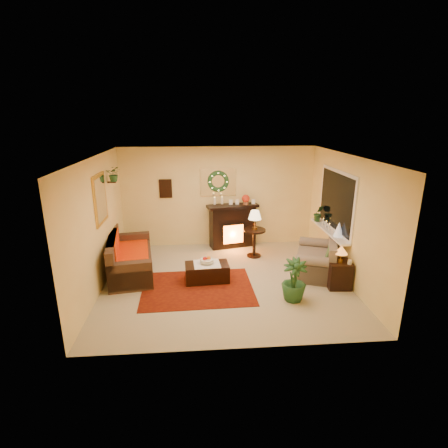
{
  "coord_description": "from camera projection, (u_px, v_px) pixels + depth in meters",
  "views": [
    {
      "loc": [
        -0.56,
        -6.66,
        3.34
      ],
      "look_at": [
        0.0,
        0.35,
        1.15
      ],
      "focal_mm": 28.0,
      "sensor_mm": 36.0,
      "label": 1
    }
  ],
  "objects": [
    {
      "name": "mini_tree",
      "position": [
        339.0,
        230.0,
        7.35
      ],
      "size": [
        0.22,
        0.22,
        0.33
      ],
      "primitive_type": "cone",
      "color": "silver",
      "rests_on": "window_sill"
    },
    {
      "name": "window_sill",
      "position": [
        329.0,
        231.0,
        7.82
      ],
      "size": [
        0.22,
        1.86,
        0.04
      ],
      "primitive_type": "cube",
      "color": "white",
      "rests_on": "wall_right"
    },
    {
      "name": "wall_right",
      "position": [
        346.0,
        219.0,
        7.18
      ],
      "size": [
        4.5,
        4.5,
        0.0
      ],
      "primitive_type": "plane",
      "color": "#EFD88C",
      "rests_on": "ground"
    },
    {
      "name": "poinsettia",
      "position": [
        246.0,
        199.0,
        8.95
      ],
      "size": [
        0.2,
        0.2,
        0.2
      ],
      "primitive_type": "sphere",
      "color": "red",
      "rests_on": "fireplace"
    },
    {
      "name": "fireplace",
      "position": [
        232.0,
        226.0,
        9.18
      ],
      "size": [
        1.22,
        0.63,
        1.07
      ],
      "primitive_type": "cube",
      "rotation": [
        0.0,
        0.0,
        0.23
      ],
      "color": "black",
      "rests_on": "floor"
    },
    {
      "name": "floor_palm",
      "position": [
        294.0,
        278.0,
        6.48
      ],
      "size": [
        1.48,
        1.48,
        2.45
      ],
      "primitive_type": "imported",
      "rotation": [
        0.0,
        0.0,
        -0.09
      ],
      "color": "#1F5816",
      "rests_on": "floor"
    },
    {
      "name": "wall_left",
      "position": [
        98.0,
        225.0,
        6.8
      ],
      "size": [
        4.5,
        4.5,
        0.0
      ],
      "primitive_type": "plane",
      "color": "#EFD88C",
      "rests_on": "ground"
    },
    {
      "name": "ceiling",
      "position": [
        225.0,
        156.0,
        6.6
      ],
      "size": [
        5.0,
        5.0,
        0.0
      ],
      "primitive_type": "plane",
      "color": "white",
      "rests_on": "ground"
    },
    {
      "name": "end_table_square",
      "position": [
        338.0,
        274.0,
        7.05
      ],
      "size": [
        0.48,
        0.48,
        0.55
      ],
      "primitive_type": "cube",
      "rotation": [
        0.0,
        0.0,
        -0.08
      ],
      "color": "#442214",
      "rests_on": "floor"
    },
    {
      "name": "window_frame",
      "position": [
        336.0,
        201.0,
        7.63
      ],
      "size": [
        0.03,
        1.86,
        1.36
      ],
      "primitive_type": "cube",
      "color": "white",
      "rests_on": "wall_right"
    },
    {
      "name": "wall_back",
      "position": [
        218.0,
        197.0,
        9.13
      ],
      "size": [
        5.0,
        5.0,
        0.0
      ],
      "primitive_type": "plane",
      "color": "#EFD88C",
      "rests_on": "ground"
    },
    {
      "name": "lamp_cream",
      "position": [
        255.0,
        222.0,
        8.4
      ],
      "size": [
        0.32,
        0.32,
        0.48
      ],
      "primitive_type": "cone",
      "color": "beige",
      "rests_on": "side_table_round"
    },
    {
      "name": "gold_mirror",
      "position": [
        100.0,
        199.0,
        6.95
      ],
      "size": [
        0.03,
        0.84,
        1.0
      ],
      "primitive_type": "cube",
      "color": "gold",
      "rests_on": "wall_left"
    },
    {
      "name": "sofa",
      "position": [
        131.0,
        254.0,
        7.67
      ],
      "size": [
        1.16,
        2.1,
        0.85
      ],
      "primitive_type": "cube",
      "rotation": [
        0.0,
        0.0,
        0.15
      ],
      "color": "#45291A",
      "rests_on": "floor"
    },
    {
      "name": "floor",
      "position": [
        225.0,
        281.0,
        7.37
      ],
      "size": [
        5.0,
        5.0,
        0.0
      ],
      "primitive_type": "plane",
      "color": "beige",
      "rests_on": "ground"
    },
    {
      "name": "coffee_table",
      "position": [
        207.0,
        272.0,
        7.32
      ],
      "size": [
        0.93,
        0.55,
        0.38
      ],
      "primitive_type": "cube",
      "rotation": [
        0.0,
        0.0,
        0.06
      ],
      "color": "black",
      "rests_on": "floor"
    },
    {
      "name": "red_throw",
      "position": [
        130.0,
        250.0,
        7.8
      ],
      "size": [
        0.79,
        1.28,
        0.02
      ],
      "primitive_type": "cube",
      "color": "#CA0008",
      "rests_on": "sofa"
    },
    {
      "name": "sill_plant",
      "position": [
        318.0,
        214.0,
        8.39
      ],
      "size": [
        0.29,
        0.23,
        0.53
      ],
      "primitive_type": "imported",
      "color": "#1D4813",
      "rests_on": "window_sill"
    },
    {
      "name": "wall_art",
      "position": [
        166.0,
        189.0,
        8.93
      ],
      "size": [
        0.32,
        0.03,
        0.48
      ],
      "primitive_type": "cube",
      "color": "#381E11",
      "rests_on": "wall_back"
    },
    {
      "name": "hanging_plant",
      "position": [
        115.0,
        181.0,
        7.61
      ],
      "size": [
        0.33,
        0.28,
        0.36
      ],
      "primitive_type": "imported",
      "color": "#194719",
      "rests_on": "wall_left"
    },
    {
      "name": "side_table_round",
      "position": [
        254.0,
        244.0,
        8.57
      ],
      "size": [
        0.69,
        0.69,
        0.7
      ],
      "primitive_type": "cylinder",
      "rotation": [
        0.0,
        0.0,
        0.34
      ],
      "color": "black",
      "rests_on": "floor"
    },
    {
      "name": "mantel_candle_b",
      "position": [
        222.0,
        200.0,
        8.93
      ],
      "size": [
        0.06,
        0.06,
        0.19
      ],
      "primitive_type": "cylinder",
      "color": "#F4F3C7",
      "rests_on": "fireplace"
    },
    {
      "name": "mantel_candle_a",
      "position": [
        215.0,
        201.0,
        8.88
      ],
      "size": [
        0.06,
        0.06,
        0.18
      ],
      "primitive_type": "cylinder",
      "color": "silver",
      "rests_on": "fireplace"
    },
    {
      "name": "loveseat",
      "position": [
        316.0,
        254.0,
        7.67
      ],
      "size": [
        1.24,
        1.58,
        0.8
      ],
      "primitive_type": "cube",
      "rotation": [
        0.0,
        0.0,
        -0.36
      ],
      "color": "gray",
      "rests_on": "floor"
    },
    {
      "name": "wreath",
      "position": [
        218.0,
        182.0,
        8.95
      ],
      "size": [
        0.55,
        0.11,
        0.55
      ],
      "primitive_type": "torus",
      "rotation": [
        1.57,
        0.0,
        0.0
      ],
      "color": "#194719",
      "rests_on": "wall_back"
    },
    {
      "name": "lamp_tiffany",
      "position": [
        341.0,
        253.0,
        6.87
      ],
      "size": [
        0.25,
        0.25,
        0.37
      ],
      "primitive_type": "cone",
      "color": "orange",
      "rests_on": "end_table_square"
    },
    {
      "name": "mantel_mirror",
      "position": [
        218.0,
        182.0,
        8.99
      ],
      "size": [
        0.92,
        0.02,
        0.72
      ],
      "primitive_type": "cube",
      "color": "white",
      "rests_on": "wall_back"
    },
    {
      "name": "wall_front",
      "position": [
        239.0,
        269.0,
        4.85
      ],
      "size": [
        5.0,
        5.0,
        0.0
      ],
      "primitive_type": "plane",
      "color": "#EFD88C",
      "rests_on": "ground"
    },
    {
      "name": "fruit_bowl",
      "position": [
        207.0,
        261.0,
        7.27
      ],
      "size": [
        0.28,
        0.28,
        0.07
      ],
      "primitive_type": "cylinder",
      "color": "beige",
      "rests_on": "coffee_table"
    },
    {
      "name": "window_glass",
      "position": [
        336.0,
        201.0,
        7.63
      ],
      "size": [
        0.02,
        1.7,
        1.22
      ],
      "primitive_type": "cube",
      "color": "black",
      "rests_on": "wall_right"
    },
    {
      "name": "area_rug",
      "position": [
        198.0,
        288.0,
        7.05
      ],
      "size": [
        2.26,
        1.72,
        0.01
      ],
      "primitive_type": "cube",
      "rotation": [
        0.0,
        0.0,
        0.03
      ],
      "color": "maroon",
      "rests_on": "floor"
    }
  ]
}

